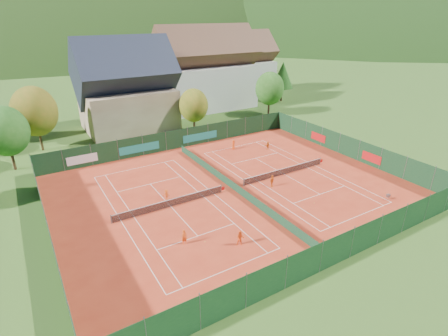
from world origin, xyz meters
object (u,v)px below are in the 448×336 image
player_right_near (272,181)px  hotel_block_b (240,67)px  chalet (127,92)px  player_left_mid (240,238)px  player_left_far (166,195)px  player_right_far_a (233,145)px  hotel_block_a (206,73)px  player_left_near (184,237)px  ball_hopper (388,196)px  player_right_far_b (268,146)px

player_right_near → hotel_block_b: bearing=37.8°
chalet → player_left_mid: size_ratio=10.59×
chalet → player_left_far: bearing=-99.5°
hotel_block_b → player_left_mid: (-35.33, -53.66, -5.85)m
chalet → hotel_block_b: 35.85m
chalet → player_left_mid: bearing=-93.4°
player_right_near → player_right_far_a: (2.80, 13.02, 0.01)m
hotel_block_a → player_left_near: bearing=-120.8°
hotel_block_b → ball_hopper: bearing=-106.6°
hotel_block_b → player_right_near: (-25.56, -45.89, -5.87)m
hotel_block_a → ball_hopper: bearing=-93.0°
chalet → player_right_far_a: 22.25m
hotel_block_b → player_right_far_b: 40.49m
player_right_near → player_right_far_b: player_right_near is taller
hotel_block_b → player_left_near: (-39.57, -50.86, -5.87)m
player_left_mid → hotel_block_a: bearing=92.2°
player_left_near → player_left_far: player_left_near is taller
ball_hopper → hotel_block_a: bearing=87.0°
player_right_far_b → ball_hopper: bearing=92.8°
hotel_block_a → player_left_far: hotel_block_a is taller
player_left_mid → player_right_far_b: 24.82m
player_left_far → player_left_near: bearing=103.7°
player_right_near → player_left_near: bearing=176.5°
player_left_near → player_right_far_b: (21.30, 15.23, -0.14)m
ball_hopper → player_right_far_a: 23.33m
chalet → player_right_far_b: size_ratio=13.14×
player_right_near → player_right_far_a: player_right_far_a is taller
player_left_near → player_right_far_b: player_left_near is taller
ball_hopper → player_right_near: 13.11m
player_left_mid → player_right_near: player_left_mid is taller
player_right_far_a → hotel_block_a: bearing=-143.7°
chalet → player_left_far: size_ratio=13.09×
chalet → player_left_mid: 40.16m
hotel_block_a → player_right_far_a: bearing=-109.4°
player_right_far_b → hotel_block_a: bearing=-101.3°
player_right_far_b → player_left_far: bearing=16.3°
player_right_near → player_right_far_a: size_ratio=0.99×
player_left_near → player_left_far: size_ratio=1.22×
hotel_block_a → player_right_near: bearing=-107.0°
hotel_block_a → player_left_near: (-25.57, -42.86, -6.63)m
chalet → ball_hopper: size_ratio=20.25×
player_right_far_a → player_right_far_b: bearing=114.0°
hotel_block_a → hotel_block_b: bearing=29.7°
player_right_far_a → player_left_mid: bearing=24.5°
hotel_block_b → player_right_far_b: size_ratio=14.02×
player_left_mid → player_left_far: (-2.41, 11.40, -0.15)m
chalet → player_right_far_a: size_ratio=10.70×
player_right_near → player_left_mid: bearing=-164.6°
player_right_near → player_right_far_a: bearing=54.8°
ball_hopper → player_left_mid: size_ratio=0.52×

